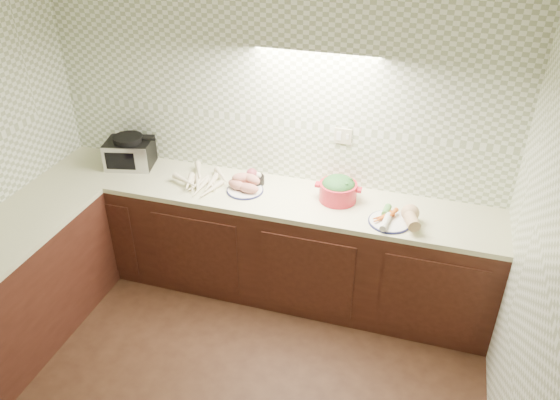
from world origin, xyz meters
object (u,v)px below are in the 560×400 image
(toaster_oven, at_px, (130,152))
(veg_plate, at_px, (400,216))
(sweet_potato_plate, at_px, (245,185))
(onion_bowl, at_px, (254,178))
(dutch_oven, at_px, (338,189))
(parsnip_pile, at_px, (204,180))

(toaster_oven, xyz_separation_m, veg_plate, (2.23, -0.21, -0.07))
(sweet_potato_plate, bearing_deg, toaster_oven, 173.94)
(sweet_potato_plate, distance_m, onion_bowl, 0.13)
(onion_bowl, xyz_separation_m, veg_plate, (1.16, -0.22, 0.00))
(dutch_oven, bearing_deg, onion_bowl, 173.50)
(toaster_oven, bearing_deg, parsnip_pile, -21.83)
(toaster_oven, xyz_separation_m, onion_bowl, (1.07, 0.01, -0.08))
(parsnip_pile, relative_size, onion_bowl, 2.46)
(parsnip_pile, distance_m, sweet_potato_plate, 0.34)
(sweet_potato_plate, bearing_deg, dutch_oven, 5.67)
(dutch_oven, xyz_separation_m, veg_plate, (0.47, -0.17, -0.05))
(onion_bowl, bearing_deg, parsnip_pile, -161.75)
(veg_plate, bearing_deg, sweet_potato_plate, 175.30)
(parsnip_pile, bearing_deg, veg_plate, -3.74)
(toaster_oven, relative_size, parsnip_pile, 1.05)
(parsnip_pile, relative_size, veg_plate, 1.09)
(parsnip_pile, height_order, veg_plate, veg_plate)
(sweet_potato_plate, xyz_separation_m, veg_plate, (1.18, -0.10, -0.00))
(parsnip_pile, distance_m, dutch_oven, 1.06)
(sweet_potato_plate, distance_m, dutch_oven, 0.71)
(onion_bowl, bearing_deg, sweet_potato_plate, -100.81)
(parsnip_pile, xyz_separation_m, dutch_oven, (1.05, 0.07, 0.06))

